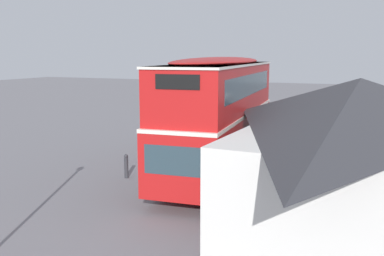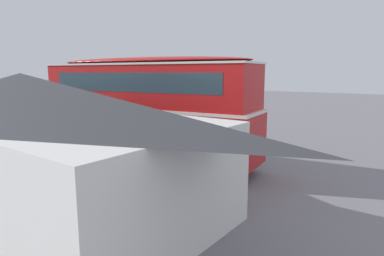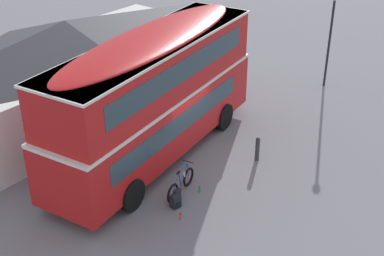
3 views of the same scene
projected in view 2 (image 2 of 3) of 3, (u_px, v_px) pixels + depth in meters
The scene contains 9 objects.
ground_plane at pixel (148, 159), 16.01m from camera, with size 120.00×120.00×0.00m, color slate.
double_decker_bus at pixel (147, 106), 14.81m from camera, with size 10.44×3.43×4.79m.
touring_bicycle at pixel (202, 150), 16.19m from camera, with size 1.76×0.61×1.02m.
backpack_on_ground at pixel (217, 153), 16.09m from camera, with size 0.35×0.36×0.50m.
water_bottle_red_squeeze at pixel (229, 155), 16.31m from camera, with size 0.07×0.07×0.24m.
water_bottle_green_metal at pixel (199, 152), 16.87m from camera, with size 0.08×0.08×0.22m.
pub_building at pixel (25, 134), 11.01m from camera, with size 14.47×6.50×4.11m.
street_lamp at pixel (63, 93), 22.21m from camera, with size 0.28×0.28×4.44m.
kerb_bollard at pixel (161, 137), 18.87m from camera, with size 0.16×0.16×0.97m.
Camera 2 is at (-10.47, 11.69, 4.13)m, focal length 30.86 mm.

